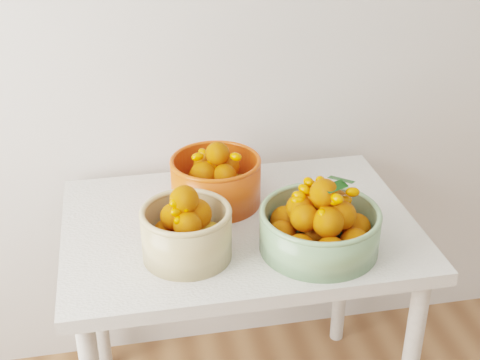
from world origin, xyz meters
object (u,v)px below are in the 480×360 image
(bowl_cream, at_px, (187,231))
(bowl_green, at_px, (320,225))
(bowl_orange, at_px, (216,179))
(table, at_px, (239,250))

(bowl_cream, distance_m, bowl_green, 0.35)
(bowl_cream, height_order, bowl_orange, bowl_cream)
(bowl_green, distance_m, bowl_orange, 0.38)
(table, xyz_separation_m, bowl_cream, (-0.17, -0.14, 0.17))
(bowl_green, height_order, bowl_orange, bowl_green)
(bowl_cream, relative_size, bowl_orange, 0.94)
(bowl_cream, height_order, bowl_green, bowl_green)
(table, height_order, bowl_orange, bowl_orange)
(table, distance_m, bowl_green, 0.30)
(table, height_order, bowl_cream, bowl_cream)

